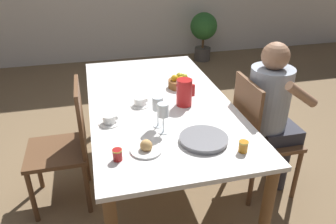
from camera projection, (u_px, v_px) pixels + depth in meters
name	position (u px, v px, depth m)	size (l,w,h in m)	color
ground_plane	(160.00, 178.00, 2.77)	(20.00, 20.00, 0.00)	#7F6647
dining_table	(159.00, 111.00, 2.47)	(1.02, 1.90, 0.73)	white
chair_person_side	(258.00, 134.00, 2.44)	(0.42, 0.42, 0.94)	brown
chair_opposite	(66.00, 143.00, 2.33)	(0.42, 0.42, 0.94)	brown
person_seated	(272.00, 107.00, 2.38)	(0.39, 0.41, 1.19)	#33333D
red_pitcher	(184.00, 92.00, 2.32)	(0.14, 0.11, 0.20)	red
wine_glass_water	(163.00, 111.00, 1.96)	(0.07, 0.07, 0.20)	white
wine_glass_juice	(158.00, 105.00, 2.03)	(0.07, 0.07, 0.20)	white
teacup_near_person	(109.00, 120.00, 2.11)	(0.14, 0.14, 0.06)	white
teacup_across	(140.00, 102.00, 2.34)	(0.14, 0.14, 0.06)	white
serving_tray	(204.00, 139.00, 1.93)	(0.29, 0.29, 0.03)	gray
bread_plate	(146.00, 148.00, 1.84)	(0.18, 0.18, 0.07)	white
jam_jar_amber	(117.00, 154.00, 1.76)	(0.05, 0.05, 0.07)	#A81E1E
jam_jar_red	(243.00, 146.00, 1.83)	(0.05, 0.05, 0.07)	#C67A1E
fruit_bowl	(180.00, 82.00, 2.62)	(0.18, 0.18, 0.11)	brown
potted_plant	(204.00, 31.00, 5.23)	(0.43, 0.43, 0.77)	#4C4742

